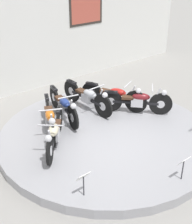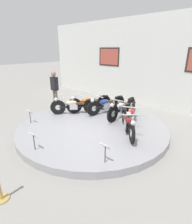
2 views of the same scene
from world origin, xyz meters
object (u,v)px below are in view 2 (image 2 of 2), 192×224
object	(u,v)px
motorcycle_silver	(122,108)
info_placard_front_right	(105,149)
motorcycle_red	(131,115)
motorcycle_blue	(106,104)
info_placard_front_left	(30,113)
info_placard_front_centre	(34,137)
visitor_standing	(55,87)
motorcycle_orange	(89,103)
motorcycle_maroon	(128,122)
motorcycle_cream	(73,105)

from	to	relation	value
motorcycle_silver	info_placard_front_right	size ratio (longest dim) A/B	3.93
motorcycle_red	motorcycle_blue	bearing A→B (deg)	165.12
info_placard_front_left	info_placard_front_centre	xyz separation A→B (m)	(1.77, -0.84, 0.00)
visitor_standing	info_placard_front_right	bearing A→B (deg)	-23.30
motorcycle_red	motorcycle_orange	bearing A→B (deg)	179.96
motorcycle_blue	info_placard_front_right	distance (m)	3.47
visitor_standing	motorcycle_silver	bearing A→B (deg)	8.91
motorcycle_orange	motorcycle_red	size ratio (longest dim) A/B	0.99
motorcycle_orange	motorcycle_maroon	bearing A→B (deg)	-14.85
motorcycle_red	info_placard_front_right	world-z (taller)	motorcycle_red
motorcycle_orange	info_placard_front_right	world-z (taller)	motorcycle_orange
motorcycle_red	visitor_standing	bearing A→B (deg)	-177.61
motorcycle_orange	visitor_standing	distance (m)	2.20
motorcycle_red	motorcycle_maroon	bearing A→B (deg)	-66.98
motorcycle_orange	visitor_standing	xyz separation A→B (m)	(-2.16, -0.18, 0.40)
info_placard_front_left	motorcycle_silver	bearing A→B (deg)	51.38
motorcycle_cream	info_placard_front_right	distance (m)	3.52
visitor_standing	motorcycle_red	bearing A→B (deg)	2.39
motorcycle_cream	info_placard_front_centre	size ratio (longest dim) A/B	2.96
motorcycle_blue	motorcycle_red	world-z (taller)	motorcycle_red
motorcycle_blue	motorcycle_silver	xyz separation A→B (m)	(0.80, 0.00, 0.01)
info_placard_front_left	info_placard_front_right	world-z (taller)	same
visitor_standing	motorcycle_maroon	bearing A→B (deg)	-5.65
motorcycle_maroon	motorcycle_orange	bearing A→B (deg)	165.15
motorcycle_blue	info_placard_front_left	size ratio (longest dim) A/B	3.80
info_placard_front_centre	motorcycle_maroon	bearing A→B (deg)	62.56
motorcycle_cream	info_placard_front_centre	world-z (taller)	motorcycle_cream
motorcycle_orange	info_placard_front_centre	bearing A→B (deg)	-71.62
info_placard_front_centre	motorcycle_silver	bearing A→B (deg)	83.64
motorcycle_blue	motorcycle_orange	bearing A→B (deg)	-149.34
motorcycle_maroon	info_placard_front_right	distance (m)	1.75
motorcycle_blue	motorcycle_silver	bearing A→B (deg)	0.08
motorcycle_silver	visitor_standing	size ratio (longest dim) A/B	1.14
motorcycle_orange	info_placard_front_centre	xyz separation A→B (m)	(1.05, -3.16, -0.02)
motorcycle_orange	info_placard_front_right	size ratio (longest dim) A/B	3.57
motorcycle_maroon	info_placard_front_left	distance (m)	3.52
motorcycle_blue	info_placard_front_left	distance (m)	3.03
motorcycle_orange	motorcycle_blue	bearing A→B (deg)	30.66
motorcycle_silver	info_placard_front_left	size ratio (longest dim) A/B	3.93
motorcycle_blue	motorcycle_red	distance (m)	1.50
motorcycle_silver	motorcycle_maroon	distance (m)	1.37
motorcycle_blue	info_placard_front_right	xyz separation A→B (m)	(2.17, -2.71, -0.01)
motorcycle_cream	motorcycle_blue	size ratio (longest dim) A/B	0.78
info_placard_front_centre	info_placard_front_left	bearing A→B (deg)	154.62
motorcycle_cream	visitor_standing	world-z (taller)	visitor_standing
motorcycle_red	info_placard_front_left	world-z (taller)	motorcycle_red
motorcycle_red	info_placard_front_centre	distance (m)	3.33
motorcycle_blue	motorcycle_maroon	size ratio (longest dim) A/B	1.31
motorcycle_orange	info_placard_front_right	bearing A→B (deg)	-39.49
motorcycle_orange	info_placard_front_left	xyz separation A→B (m)	(-0.72, -2.32, -0.02)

